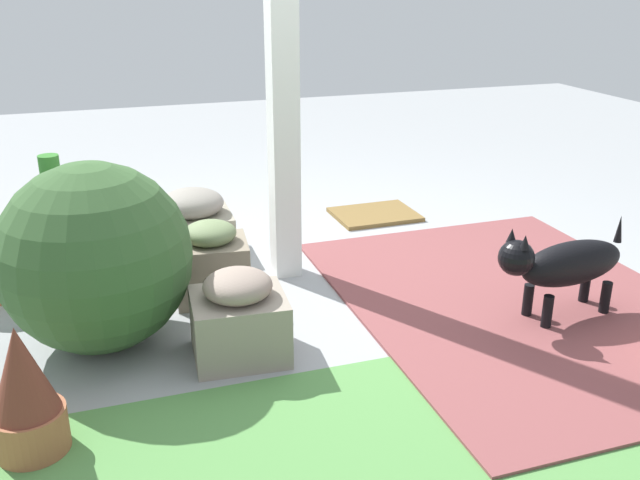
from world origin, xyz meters
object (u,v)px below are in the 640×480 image
object	(u,v)px
doormat	(375,214)
stone_planter_nearest	(193,223)
terracotta_pot_spiky	(25,394)
round_shrub	(95,257)
stone_planter_near	(212,263)
dog	(564,264)
stone_planter_mid	(239,317)
porch_pillar	(282,78)
terracotta_pot_tall	(57,223)

from	to	relation	value
doormat	stone_planter_nearest	bearing A→B (deg)	11.65
terracotta_pot_spiky	round_shrub	bearing A→B (deg)	-111.07
stone_planter_near	dog	world-z (taller)	dog
stone_planter_mid	doormat	bearing A→B (deg)	-129.82
dog	doormat	size ratio (longest dim) A/B	1.31
porch_pillar	round_shrub	size ratio (longest dim) A/B	2.56
stone_planter_near	terracotta_pot_tall	size ratio (longest dim) A/B	0.66
porch_pillar	terracotta_pot_tall	world-z (taller)	porch_pillar
terracotta_pot_tall	doormat	xyz separation A→B (m)	(-2.20, -0.12, -0.22)
porch_pillar	stone_planter_nearest	xyz separation A→B (m)	(0.47, -0.50, -0.96)
round_shrub	doormat	world-z (taller)	round_shrub
terracotta_pot_tall	doormat	bearing A→B (deg)	-176.83
round_shrub	terracotta_pot_spiky	size ratio (longest dim) A/B	1.72
stone_planter_nearest	stone_planter_mid	world-z (taller)	stone_planter_mid
dog	stone_planter_near	bearing A→B (deg)	-26.44
porch_pillar	stone_planter_mid	bearing A→B (deg)	61.52
terracotta_pot_tall	stone_planter_mid	bearing A→B (deg)	118.05
terracotta_pot_spiky	stone_planter_mid	bearing A→B (deg)	-153.78
porch_pillar	stone_planter_nearest	distance (m)	1.18
stone_planter_nearest	round_shrub	size ratio (longest dim) A/B	0.54
porch_pillar	doormat	bearing A→B (deg)	-139.15
porch_pillar	stone_planter_near	xyz separation A→B (m)	(0.48, 0.20, -0.96)
stone_planter_mid	stone_planter_nearest	bearing A→B (deg)	-90.08
terracotta_pot_tall	stone_planter_near	bearing A→B (deg)	133.26
stone_planter_nearest	stone_planter_near	size ratio (longest dim) A/B	1.09
terracotta_pot_tall	doormat	size ratio (longest dim) A/B	1.12
porch_pillar	round_shrub	world-z (taller)	porch_pillar
terracotta_pot_tall	terracotta_pot_spiky	xyz separation A→B (m)	(0.08, 1.98, 0.01)
stone_planter_mid	doormat	distance (m)	2.16
stone_planter_near	dog	size ratio (longest dim) A/B	0.57
stone_planter_near	stone_planter_mid	distance (m)	0.67
doormat	terracotta_pot_spiky	bearing A→B (deg)	42.62
stone_planter_mid	terracotta_pot_tall	world-z (taller)	terracotta_pot_tall
terracotta_pot_tall	porch_pillar	bearing A→B (deg)	152.78
stone_planter_mid	terracotta_pot_tall	xyz separation A→B (m)	(0.82, -1.53, 0.04)
round_shrub	dog	size ratio (longest dim) A/B	1.16
dog	doormat	distance (m)	1.86
stone_planter_mid	terracotta_pot_spiky	xyz separation A→B (m)	(0.90, 0.44, 0.05)
porch_pillar	doormat	size ratio (longest dim) A/B	3.89
stone_planter_near	terracotta_pot_spiky	xyz separation A→B (m)	(0.90, 1.12, 0.04)
porch_pillar	stone_planter_mid	xyz separation A→B (m)	(0.47, 0.87, -0.96)
stone_planter_nearest	dog	distance (m)	2.26
stone_planter_near	dog	bearing A→B (deg)	153.56
porch_pillar	round_shrub	bearing A→B (deg)	26.77
round_shrub	doormat	distance (m)	2.43
stone_planter_nearest	stone_planter_mid	distance (m)	1.37
terracotta_pot_spiky	stone_planter_nearest	bearing A→B (deg)	-116.47
terracotta_pot_tall	doormat	distance (m)	2.21
stone_planter_near	terracotta_pot_tall	world-z (taller)	terracotta_pot_tall
stone_planter_mid	terracotta_pot_spiky	bearing A→B (deg)	26.22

